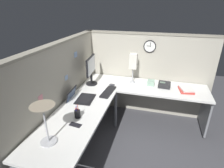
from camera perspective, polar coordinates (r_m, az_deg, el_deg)
ground_plane at (r=3.24m, az=3.20°, el=-15.23°), size 6.80×6.80×0.00m
cubicle_wall_back at (r=2.80m, az=-15.83°, el=-3.67°), size 2.57×0.12×1.58m
cubicle_wall_right at (r=3.56m, az=10.68°, el=3.02°), size 0.12×2.37×1.58m
desk at (r=2.75m, az=3.82°, el=-7.08°), size 2.35×2.15×0.73m
monitor at (r=3.15m, az=-6.64°, el=4.88°), size 0.46×0.20×0.50m
laptop at (r=2.78m, az=-10.31°, el=-4.19°), size 0.37×0.40×0.22m
keyboard at (r=2.93m, az=-1.21°, el=-2.47°), size 0.44×0.17×0.02m
computer_mouse at (r=3.17m, az=0.02°, el=-0.22°), size 0.06×0.10×0.03m
desk_lamp_dome at (r=1.88m, az=-20.82°, el=-8.48°), size 0.24×0.24×0.44m
pen_cup at (r=2.35m, az=-10.86°, el=-9.19°), size 0.08×0.08×0.18m
cell_phone at (r=2.24m, az=-11.48°, el=-12.54°), size 0.09×0.15×0.01m
office_phone at (r=3.23m, az=16.28°, el=-0.34°), size 0.20×0.21×0.11m
book_stack at (r=3.23m, az=22.40°, el=-1.61°), size 0.32×0.26×0.04m
desk_lamp_paper at (r=3.20m, az=6.74°, el=6.90°), size 0.13×0.13×0.53m
tissue_box at (r=3.25m, az=12.18°, el=0.40°), size 0.12×0.12×0.09m
wall_clock at (r=3.35m, az=11.85°, el=11.55°), size 0.04×0.22×0.22m
pinned_note_leftmost at (r=2.30m, az=-21.61°, el=-4.29°), size 0.08×0.00×0.09m
pinned_note_middle at (r=2.98m, az=-11.41°, el=9.10°), size 0.10×0.00×0.09m
pinned_note_rightmost at (r=2.76m, az=-14.21°, el=1.97°), size 0.08×0.00×0.07m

